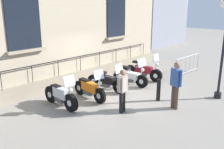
% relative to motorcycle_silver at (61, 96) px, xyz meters
% --- Properties ---
extents(ground_plane, '(60.00, 60.00, 0.00)m').
position_rel_motorcycle_silver_xyz_m(ground_plane, '(0.13, 2.46, -0.43)').
color(ground_plane, gray).
extents(building_facade, '(0.82, 12.20, 7.23)m').
position_rel_motorcycle_silver_xyz_m(building_facade, '(-2.14, 2.46, 3.09)').
color(building_facade, tan).
rests_on(building_facade, ground_plane).
extents(motorcycle_silver, '(1.93, 0.55, 1.32)m').
position_rel_motorcycle_silver_xyz_m(motorcycle_silver, '(0.00, 0.00, 0.00)').
color(motorcycle_silver, black).
rests_on(motorcycle_silver, ground_plane).
extents(motorcycle_orange, '(1.92, 0.56, 1.32)m').
position_rel_motorcycle_silver_xyz_m(motorcycle_orange, '(0.19, 1.27, -0.00)').
color(motorcycle_orange, black).
rests_on(motorcycle_orange, ground_plane).
extents(motorcycle_black, '(2.01, 0.67, 1.28)m').
position_rel_motorcycle_silver_xyz_m(motorcycle_black, '(0.00, 2.46, -0.01)').
color(motorcycle_black, black).
rests_on(motorcycle_black, ground_plane).
extents(motorcycle_white, '(1.94, 0.73, 1.36)m').
position_rel_motorcycle_silver_xyz_m(motorcycle_white, '(0.29, 3.78, -0.00)').
color(motorcycle_white, black).
rests_on(motorcycle_white, ground_plane).
extents(motorcycle_maroon, '(2.11, 0.57, 1.39)m').
position_rel_motorcycle_silver_xyz_m(motorcycle_maroon, '(0.18, 4.95, 0.00)').
color(motorcycle_maroon, black).
rests_on(motorcycle_maroon, ground_plane).
extents(crowd_barrier, '(0.13, 2.42, 1.05)m').
position_rel_motorcycle_silver_xyz_m(crowd_barrier, '(1.45, 7.21, 0.14)').
color(crowd_barrier, '#B7B7BF').
rests_on(crowd_barrier, ground_plane).
extents(bollard, '(0.16, 0.16, 0.90)m').
position_rel_motorcycle_silver_xyz_m(bollard, '(2.31, 3.00, 0.02)').
color(bollard, black).
rests_on(bollard, ground_plane).
extents(pedestrian_standing, '(0.51, 0.31, 1.75)m').
position_rel_motorcycle_silver_xyz_m(pedestrian_standing, '(3.18, 2.72, 0.57)').
color(pedestrian_standing, '#47382D').
rests_on(pedestrian_standing, ground_plane).
extents(pedestrian_walking, '(0.28, 0.52, 1.56)m').
position_rel_motorcycle_silver_xyz_m(pedestrian_walking, '(1.97, 1.19, 0.44)').
color(pedestrian_walking, black).
rests_on(pedestrian_walking, ground_plane).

